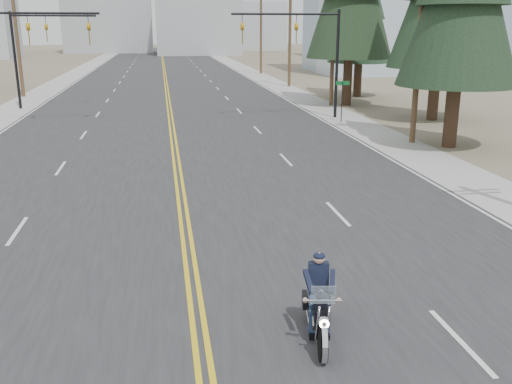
{
  "coord_description": "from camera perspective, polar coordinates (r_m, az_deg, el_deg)",
  "views": [
    {
      "loc": [
        -0.54,
        -5.08,
        5.93
      ],
      "look_at": [
        1.88,
        9.61,
        1.6
      ],
      "focal_mm": 40.0,
      "sensor_mm": 36.0,
      "label": 1
    }
  ],
  "objects": [
    {
      "name": "utility_pole_e",
      "position": [
        76.2,
        0.5,
        16.06
      ],
      "size": [
        2.2,
        0.3,
        11.0
      ],
      "color": "brown",
      "rests_on": "ground"
    },
    {
      "name": "haze_bldg_b",
      "position": [
        130.36,
        -5.86,
        16.6
      ],
      "size": [
        18.0,
        14.0,
        14.0
      ],
      "primitive_type": "cube",
      "color": "#ADB2B7",
      "rests_on": "ground"
    },
    {
      "name": "utility_pole_b",
      "position": [
        30.96,
        16.16,
        15.7
      ],
      "size": [
        2.2,
        0.3,
        11.5
      ],
      "color": "brown",
      "rests_on": "ground"
    },
    {
      "name": "utility_pole_left",
      "position": [
        54.41,
        -22.84,
        14.52
      ],
      "size": [
        2.2,
        0.3,
        10.5
      ],
      "color": "brown",
      "rests_on": "ground"
    },
    {
      "name": "road",
      "position": [
        75.31,
        -9.11,
        11.5
      ],
      "size": [
        20.0,
        200.0,
        0.01
      ],
      "primitive_type": "cube",
      "color": "#303033",
      "rests_on": "ground"
    },
    {
      "name": "sidewalk_right",
      "position": [
        76.27,
        -0.26,
        11.75
      ],
      "size": [
        3.0,
        200.0,
        0.01
      ],
      "primitive_type": "cube",
      "color": "#A5A5A0",
      "rests_on": "ground"
    },
    {
      "name": "traffic_mast_far",
      "position": [
        45.94,
        -21.02,
        13.86
      ],
      "size": [
        6.1,
        0.26,
        7.0
      ],
      "color": "black",
      "rests_on": "ground"
    },
    {
      "name": "utility_pole_d",
      "position": [
        59.52,
        3.42,
        16.23
      ],
      "size": [
        2.2,
        0.3,
        11.5
      ],
      "color": "brown",
      "rests_on": "ground"
    },
    {
      "name": "utility_pole_c",
      "position": [
        45.01,
        7.77,
        15.81
      ],
      "size": [
        2.2,
        0.3,
        11.0
      ],
      "color": "brown",
      "rests_on": "ground"
    },
    {
      "name": "traffic_mast_left",
      "position": [
        38.04,
        -22.85,
        13.49
      ],
      "size": [
        7.1,
        0.26,
        7.0
      ],
      "color": "black",
      "rests_on": "ground"
    },
    {
      "name": "motorcyclist",
      "position": [
        11.3,
        6.36,
        -10.6
      ],
      "size": [
        1.29,
        2.3,
        1.7
      ],
      "primitive_type": null,
      "rotation": [
        0.0,
        0.0,
        2.97
      ],
      "color": "black",
      "rests_on": "ground"
    },
    {
      "name": "sidewalk_left",
      "position": [
        76.11,
        -17.96,
        10.97
      ],
      "size": [
        3.0,
        200.0,
        0.01
      ],
      "primitive_type": "cube",
      "color": "#A5A5A0",
      "rests_on": "ground"
    },
    {
      "name": "haze_bldg_c",
      "position": [
        122.05,
        10.52,
        17.39
      ],
      "size": [
        16.0,
        12.0,
        18.0
      ],
      "primitive_type": "cube",
      "color": "#B7BCC6",
      "rests_on": "ground"
    },
    {
      "name": "street_sign",
      "position": [
        37.1,
        8.61,
        9.64
      ],
      "size": [
        0.9,
        0.06,
        2.62
      ],
      "color": "black",
      "rests_on": "ground"
    },
    {
      "name": "haze_bldg_e",
      "position": [
        157.17,
        -0.02,
        16.23
      ],
      "size": [
        14.0,
        14.0,
        12.0
      ],
      "primitive_type": "cube",
      "color": "#B7BCC6",
      "rests_on": "ground"
    },
    {
      "name": "traffic_mast_right",
      "position": [
        38.29,
        5.19,
        14.66
      ],
      "size": [
        7.1,
        0.26,
        7.0
      ],
      "color": "black",
      "rests_on": "ground"
    }
  ]
}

